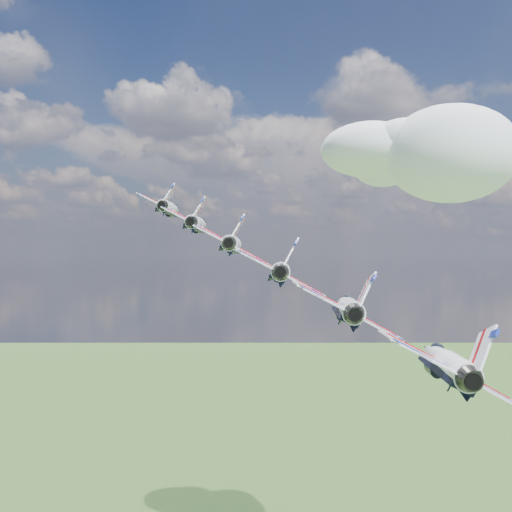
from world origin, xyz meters
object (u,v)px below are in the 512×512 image
at_px(jet_0, 171,208).
at_px(jet_5, 445,361).
at_px(jet_1, 198,224).
at_px(jet_2, 234,244).
at_px(jet_3, 281,270).
at_px(jet_4, 347,307).

distance_m(jet_0, jet_5, 60.74).
bearing_deg(jet_1, jet_2, -60.87).
distance_m(jet_1, jet_3, 24.30).
relative_size(jet_3, jet_4, 1.00).
bearing_deg(jet_0, jet_2, -60.87).
height_order(jet_1, jet_3, jet_1).
height_order(jet_1, jet_5, jet_1).
bearing_deg(jet_4, jet_2, 119.13).
bearing_deg(jet_4, jet_1, 119.13).
relative_size(jet_2, jet_3, 1.00).
bearing_deg(jet_2, jet_4, -60.87).
bearing_deg(jet_3, jet_4, -60.87).
relative_size(jet_4, jet_5, 1.00).
height_order(jet_3, jet_5, jet_3).
bearing_deg(jet_0, jet_4, -60.87).
bearing_deg(jet_1, jet_0, 119.13).
distance_m(jet_0, jet_1, 12.15).
relative_size(jet_0, jet_2, 1.00).
bearing_deg(jet_2, jet_1, 119.13).
distance_m(jet_3, jet_5, 24.30).
bearing_deg(jet_1, jet_5, -60.87).
relative_size(jet_2, jet_4, 1.00).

